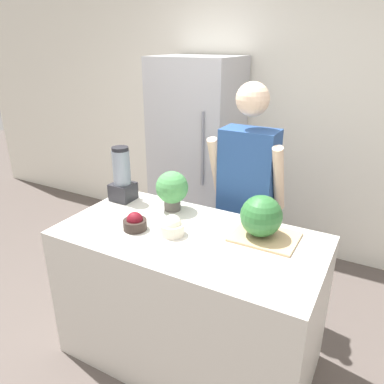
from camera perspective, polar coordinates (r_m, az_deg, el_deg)
name	(u,v)px	position (r m, az deg, el deg)	size (l,w,h in m)	color
wall_back	(281,115)	(3.56, 13.45, 11.36)	(8.00, 0.06, 2.60)	white
counter_island	(189,298)	(2.41, -0.47, -15.87)	(1.53, 0.79, 0.90)	beige
refrigerator	(197,157)	(3.57, 0.79, 5.41)	(0.74, 0.65, 1.81)	#B7B7BC
person	(247,200)	(2.68, 8.31, -1.25)	(0.52, 0.27, 1.69)	#4C608C
cutting_board	(265,237)	(2.17, 11.05, -6.71)	(0.36, 0.29, 0.01)	tan
watermelon	(261,216)	(2.11, 10.50, -3.62)	(0.24, 0.24, 0.24)	#2D6B33
bowl_cherries	(135,223)	(2.23, -8.70, -4.62)	(0.14, 0.14, 0.11)	#2D231E
bowl_cream	(172,227)	(2.15, -3.02, -5.27)	(0.14, 0.14, 0.12)	beige
blender	(122,177)	(2.60, -10.61, 2.28)	(0.15, 0.15, 0.38)	#28282D
potted_plant	(172,189)	(2.41, -3.06, 0.50)	(0.21, 0.21, 0.26)	#514C47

